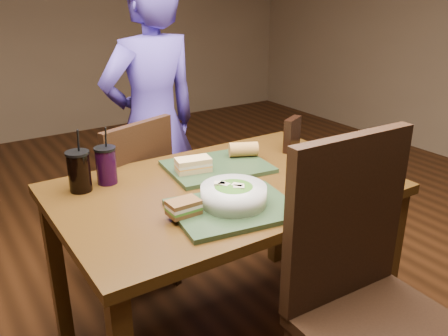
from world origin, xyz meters
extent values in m
plane|color=#381C0B|center=(0.00, 0.00, 0.00)|extent=(6.00, 6.00, 0.00)
cube|color=#41280D|center=(0.60, -0.38, 0.35)|extent=(0.06, 0.06, 0.71)
cube|color=#41280D|center=(-0.60, 0.38, 0.35)|extent=(0.06, 0.06, 0.71)
cube|color=#41280D|center=(0.60, 0.38, 0.35)|extent=(0.06, 0.06, 0.71)
cube|color=#41280D|center=(0.00, 0.00, 0.73)|extent=(1.30, 0.85, 0.04)
cube|color=black|center=(0.10, -0.75, 0.50)|extent=(0.48, 0.48, 0.04)
cube|color=black|center=(0.10, -0.54, 0.80)|extent=(0.47, 0.06, 0.56)
cube|color=black|center=(-0.16, 0.64, 0.42)|extent=(0.50, 0.50, 0.04)
cube|color=black|center=(-0.16, 0.47, 0.68)|extent=(0.39, 0.16, 0.47)
cube|color=black|center=(-0.33, 0.47, 0.20)|extent=(0.04, 0.04, 0.40)
cube|color=black|center=(0.01, 0.47, 0.20)|extent=(0.04, 0.04, 0.40)
cube|color=black|center=(-0.33, 0.81, 0.20)|extent=(0.04, 0.04, 0.40)
cube|color=black|center=(0.01, 0.81, 0.20)|extent=(0.04, 0.04, 0.40)
imported|color=#483594|center=(0.08, 0.81, 0.78)|extent=(0.60, 0.43, 1.56)
cube|color=#22351C|center=(-0.10, -0.21, 0.76)|extent=(0.46, 0.38, 0.02)
cube|color=#22351C|center=(0.07, 0.16, 0.76)|extent=(0.46, 0.37, 0.02)
cylinder|color=silver|center=(-0.09, -0.20, 0.80)|extent=(0.23, 0.23, 0.07)
ellipsoid|color=#427219|center=(-0.09, -0.20, 0.82)|extent=(0.19, 0.19, 0.06)
cube|color=beige|center=(-0.12, -0.16, 0.84)|extent=(0.05, 0.05, 0.01)
cube|color=beige|center=(-0.11, -0.17, 0.84)|extent=(0.04, 0.05, 0.01)
cube|color=beige|center=(-0.08, -0.22, 0.84)|extent=(0.05, 0.04, 0.01)
cube|color=beige|center=(-0.08, -0.21, 0.84)|extent=(0.04, 0.05, 0.01)
cube|color=white|center=(0.33, -0.18, 0.75)|extent=(0.23, 0.23, 0.00)
cylinder|color=silver|center=(0.33, -0.18, 0.78)|extent=(0.15, 0.15, 0.06)
cylinder|color=black|center=(0.33, -0.18, 0.81)|extent=(0.13, 0.13, 0.01)
cube|color=#B28947|center=(0.30, -0.17, 0.82)|extent=(0.02, 0.02, 0.01)
cube|color=#B28947|center=(0.33, -0.16, 0.82)|extent=(0.02, 0.02, 0.01)
cube|color=#B28947|center=(0.32, -0.19, 0.82)|extent=(0.02, 0.02, 0.01)
cube|color=#B28947|center=(0.34, -0.17, 0.82)|extent=(0.02, 0.02, 0.01)
cube|color=#593819|center=(-0.27, -0.17, 0.78)|extent=(0.11, 0.07, 0.01)
cube|color=#3F721E|center=(-0.27, -0.17, 0.79)|extent=(0.11, 0.07, 0.01)
cube|color=beige|center=(-0.27, -0.17, 0.80)|extent=(0.11, 0.07, 0.01)
cube|color=#593819|center=(-0.27, -0.17, 0.81)|extent=(0.11, 0.07, 0.01)
cube|color=tan|center=(-0.05, 0.15, 0.78)|extent=(0.15, 0.10, 0.02)
cube|color=orange|center=(-0.05, 0.15, 0.79)|extent=(0.15, 0.10, 0.01)
cube|color=beige|center=(-0.05, 0.15, 0.80)|extent=(0.15, 0.10, 0.01)
cube|color=tan|center=(-0.05, 0.15, 0.81)|extent=(0.15, 0.10, 0.02)
cylinder|color=#AD7533|center=(0.06, -0.36, 0.80)|extent=(0.14, 0.14, 0.07)
cylinder|color=#AD7533|center=(0.23, 0.19, 0.80)|extent=(0.14, 0.11, 0.06)
cylinder|color=black|center=(-0.49, 0.25, 0.82)|extent=(0.08, 0.08, 0.15)
cylinder|color=black|center=(-0.49, 0.25, 0.90)|extent=(0.09, 0.09, 0.01)
cylinder|color=black|center=(-0.48, 0.25, 0.95)|extent=(0.01, 0.02, 0.10)
cylinder|color=black|center=(-0.38, 0.27, 0.82)|extent=(0.08, 0.08, 0.14)
cylinder|color=black|center=(-0.38, 0.27, 0.89)|extent=(0.09, 0.09, 0.01)
cylinder|color=black|center=(-0.37, 0.27, 0.94)|extent=(0.01, 0.02, 0.09)
cube|color=black|center=(0.49, 0.16, 0.83)|extent=(0.13, 0.09, 0.16)
camera|label=1|loc=(-0.94, -1.44, 1.50)|focal=38.00mm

